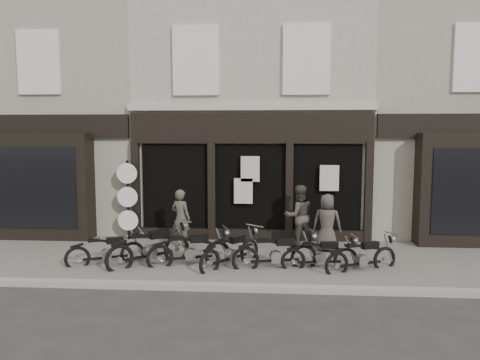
# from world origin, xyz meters

# --- Properties ---
(ground_plane) EXTENTS (90.00, 90.00, 0.00)m
(ground_plane) POSITION_xyz_m (0.00, 0.00, 0.00)
(ground_plane) COLOR #2D2B28
(ground_plane) RESTS_ON ground
(pavement) EXTENTS (30.00, 4.20, 0.12)m
(pavement) POSITION_xyz_m (0.00, 0.90, 0.06)
(pavement) COLOR #615B55
(pavement) RESTS_ON ground_plane
(kerb) EXTENTS (30.00, 0.25, 0.13)m
(kerb) POSITION_xyz_m (0.00, -1.25, 0.07)
(kerb) COLOR gray
(kerb) RESTS_ON ground_plane
(central_building) EXTENTS (7.30, 6.22, 8.34)m
(central_building) POSITION_xyz_m (0.00, 5.95, 4.08)
(central_building) COLOR #B9B19F
(central_building) RESTS_ON ground
(neighbour_left) EXTENTS (5.60, 6.73, 8.34)m
(neighbour_left) POSITION_xyz_m (-6.35, 5.90, 4.04)
(neighbour_left) COLOR #9C9584
(neighbour_left) RESTS_ON ground
(neighbour_right) EXTENTS (5.60, 6.73, 8.34)m
(neighbour_right) POSITION_xyz_m (6.35, 5.90, 4.04)
(neighbour_right) COLOR #9C9584
(neighbour_right) RESTS_ON ground
(motorcycle_0) EXTENTS (1.79, 1.05, 0.92)m
(motorcycle_0) POSITION_xyz_m (-3.40, 0.14, 0.37)
(motorcycle_0) COLOR black
(motorcycle_0) RESTS_ON ground
(motorcycle_1) EXTENTS (1.84, 1.76, 1.10)m
(motorcycle_1) POSITION_xyz_m (-2.33, 0.22, 0.44)
(motorcycle_1) COLOR black
(motorcycle_1) RESTS_ON ground
(motorcycle_2) EXTENTS (1.99, 0.98, 1.00)m
(motorcycle_2) POSITION_xyz_m (-1.34, 0.21, 0.40)
(motorcycle_2) COLOR black
(motorcycle_2) RESTS_ON ground
(motorcycle_3) EXTENTS (1.46, 1.73, 0.98)m
(motorcycle_3) POSITION_xyz_m (-0.33, 0.22, 0.39)
(motorcycle_3) COLOR black
(motorcycle_3) RESTS_ON ground
(motorcycle_4) EXTENTS (2.06, 0.73, 1.00)m
(motorcycle_4) POSITION_xyz_m (0.76, 0.09, 0.40)
(motorcycle_4) COLOR black
(motorcycle_4) RESTS_ON ground
(motorcycle_5) EXTENTS (1.87, 0.55, 0.90)m
(motorcycle_5) POSITION_xyz_m (1.82, 0.15, 0.36)
(motorcycle_5) COLOR black
(motorcycle_5) RESTS_ON ground
(motorcycle_6) EXTENTS (1.82, 1.07, 0.93)m
(motorcycle_6) POSITION_xyz_m (2.77, 0.04, 0.37)
(motorcycle_6) COLOR black
(motorcycle_6) RESTS_ON ground
(man_left) EXTENTS (0.70, 0.60, 1.62)m
(man_left) POSITION_xyz_m (-1.90, 1.94, 0.93)
(man_left) COLOR #49453C
(man_left) RESTS_ON pavement
(man_centre) EXTENTS (1.01, 0.88, 1.74)m
(man_centre) POSITION_xyz_m (1.40, 2.20, 0.99)
(man_centre) COLOR #433F36
(man_centre) RESTS_ON pavement
(man_right) EXTENTS (0.85, 0.64, 1.57)m
(man_right) POSITION_xyz_m (2.14, 1.71, 0.90)
(man_right) COLOR #423B37
(man_right) RESTS_ON pavement
(advert_sign_post) EXTENTS (0.61, 0.39, 2.49)m
(advert_sign_post) POSITION_xyz_m (-3.64, 2.66, 1.21)
(advert_sign_post) COLOR black
(advert_sign_post) RESTS_ON ground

